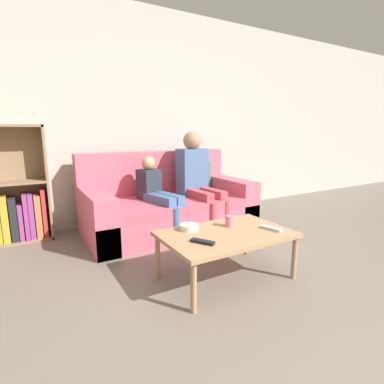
# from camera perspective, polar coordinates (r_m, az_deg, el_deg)

# --- Properties ---
(ground_plane) EXTENTS (22.00, 22.00, 0.00)m
(ground_plane) POSITION_cam_1_polar(r_m,az_deg,el_deg) (1.97, 28.80, -25.16)
(ground_plane) COLOR #70665B
(wall_back) EXTENTS (12.00, 0.06, 2.60)m
(wall_back) POSITION_cam_1_polar(r_m,az_deg,el_deg) (3.93, -8.96, 13.88)
(wall_back) COLOR #B7B2A8
(wall_back) RESTS_ON ground_plane
(couch) EXTENTS (1.86, 0.97, 0.89)m
(couch) POSITION_cam_1_polar(r_m,az_deg,el_deg) (3.49, -4.66, -2.62)
(couch) COLOR #DB5B70
(couch) RESTS_ON ground_plane
(bookshelf) EXTENTS (0.58, 0.28, 1.19)m
(bookshelf) POSITION_cam_1_polar(r_m,az_deg,el_deg) (3.57, -30.17, -1.38)
(bookshelf) COLOR #8E7051
(bookshelf) RESTS_ON ground_plane
(coffee_table) EXTENTS (0.98, 0.64, 0.37)m
(coffee_table) POSITION_cam_1_polar(r_m,az_deg,el_deg) (2.34, 6.50, -8.44)
(coffee_table) COLOR #A87F56
(coffee_table) RESTS_ON ground_plane
(person_adult) EXTENTS (0.37, 0.68, 1.13)m
(person_adult) POSITION_cam_1_polar(r_m,az_deg,el_deg) (3.48, 0.86, 3.38)
(person_adult) COLOR #C6474C
(person_adult) RESTS_ON ground_plane
(person_child) EXTENTS (0.36, 0.69, 0.86)m
(person_child) POSITION_cam_1_polar(r_m,az_deg,el_deg) (3.22, -6.41, -0.24)
(person_child) COLOR #476693
(person_child) RESTS_ON ground_plane
(cup_near) EXTENTS (0.07, 0.07, 0.09)m
(cup_near) POSITION_cam_1_polar(r_m,az_deg,el_deg) (2.45, 7.12, -5.53)
(cup_near) COLOR pink
(cup_near) RESTS_ON coffee_table
(tv_remote_0) EXTENTS (0.13, 0.17, 0.02)m
(tv_remote_0) POSITION_cam_1_polar(r_m,az_deg,el_deg) (2.10, 2.03, -9.45)
(tv_remote_0) COLOR black
(tv_remote_0) RESTS_ON coffee_table
(tv_remote_1) EXTENTS (0.10, 0.18, 0.02)m
(tv_remote_1) POSITION_cam_1_polar(r_m,az_deg,el_deg) (2.44, 14.82, -6.74)
(tv_remote_1) COLOR #B7B7BC
(tv_remote_1) RESTS_ON coffee_table
(snack_bowl) EXTENTS (0.15, 0.15, 0.05)m
(snack_bowl) POSITION_cam_1_polar(r_m,az_deg,el_deg) (2.36, -0.59, -6.70)
(snack_bowl) COLOR beige
(snack_bowl) RESTS_ON coffee_table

